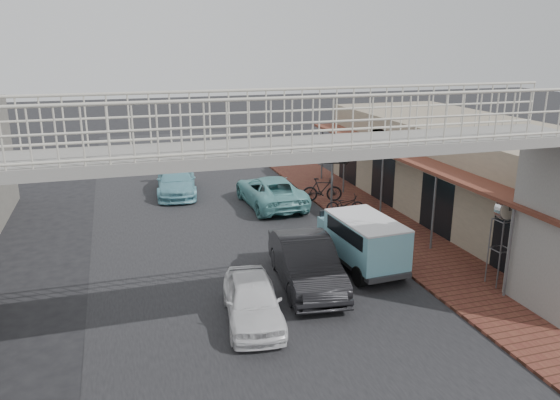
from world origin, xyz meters
TOP-DOWN VIEW (x-y plane):
  - ground at (0.00, 0.00)m, footprint 120.00×120.00m
  - road_strip at (0.00, 0.00)m, footprint 10.00×60.00m
  - sidewalk at (6.50, 3.00)m, footprint 3.00×40.00m
  - shophouse_row at (10.97, 4.00)m, footprint 7.20×18.00m
  - footbridge at (0.00, -4.00)m, footprint 16.40×2.40m
  - white_hatchback at (-0.60, -2.11)m, footprint 1.94×3.83m
  - dark_sedan at (1.56, -0.41)m, footprint 2.12×4.83m
  - angkot_curb at (2.88, 8.22)m, footprint 2.49×5.11m
  - angkot_far at (-1.05, 11.50)m, footprint 2.33×4.76m
  - angkot_van at (3.80, 0.29)m, footprint 1.91×3.80m
  - motorcycle_near at (5.57, 5.75)m, footprint 1.73×0.93m
  - motorcycle_far at (5.30, 7.82)m, footprint 1.96×0.95m
  - street_clock at (7.25, -2.24)m, footprint 0.69×0.57m
  - arrow_sign at (6.07, 6.58)m, footprint 1.83×1.23m

SIDE VIEW (x-z plane):
  - ground at x=0.00m, z-range 0.00..0.00m
  - road_strip at x=0.00m, z-range 0.00..0.01m
  - sidewalk at x=6.50m, z-range 0.00..0.10m
  - motorcycle_near at x=5.57m, z-range 0.10..0.96m
  - white_hatchback at x=-0.60m, z-range 0.00..1.25m
  - motorcycle_far at x=5.30m, z-range 0.10..1.23m
  - angkot_far at x=-1.05m, z-range 0.00..1.33m
  - angkot_curb at x=2.88m, z-range 0.00..1.40m
  - dark_sedan at x=1.56m, z-range 0.00..1.54m
  - angkot_van at x=3.80m, z-range 0.24..2.06m
  - shophouse_row at x=10.97m, z-range 0.01..4.01m
  - street_clock at x=7.25m, z-range 1.02..3.81m
  - arrow_sign at x=6.07m, z-range 1.03..4.05m
  - footbridge at x=0.00m, z-range 0.01..6.35m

